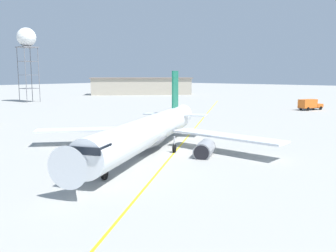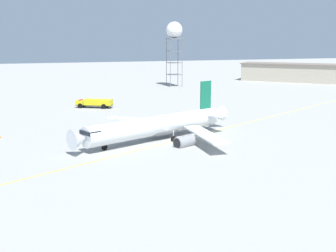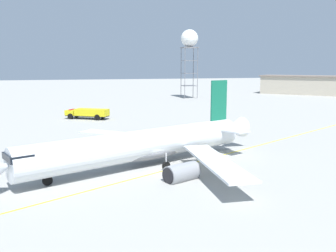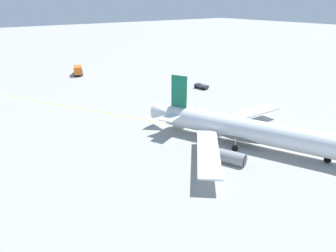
% 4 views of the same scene
% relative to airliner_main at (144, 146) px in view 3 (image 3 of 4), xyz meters
% --- Properties ---
extents(ground_plane, '(600.00, 600.00, 0.00)m').
position_rel_airliner_main_xyz_m(ground_plane, '(2.19, -2.57, -2.66)').
color(ground_plane, '#9E9E99').
extents(airliner_main, '(36.75, 32.94, 11.09)m').
position_rel_airliner_main_xyz_m(airliner_main, '(0.00, 0.00, 0.00)').
color(airliner_main, silver).
rests_on(airliner_main, ground_plane).
extents(fire_tender_truck, '(10.79, 7.96, 2.50)m').
position_rel_airliner_main_xyz_m(fire_tender_truck, '(-5.37, 44.61, -1.12)').
color(fire_tender_truck, '#232326').
rests_on(fire_tender_truck, ground_plane).
extents(radar_tower, '(6.78, 6.78, 26.86)m').
position_rel_airliner_main_xyz_m(radar_tower, '(36.42, 93.03, 19.96)').
color(radar_tower, slate).
rests_on(radar_tower, ground_plane).
extents(terminal_shed, '(46.15, 45.65, 8.46)m').
position_rel_airliner_main_xyz_m(terminal_shed, '(97.67, 94.18, 1.60)').
color(terminal_shed, '#B2A893').
rests_on(terminal_shed, ground_plane).
extents(taxiway_centreline, '(160.76, 86.27, 0.01)m').
position_rel_airliner_main_xyz_m(taxiway_centreline, '(5.05, -1.18, -2.66)').
color(taxiway_centreline, yellow).
rests_on(taxiway_centreline, ground_plane).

